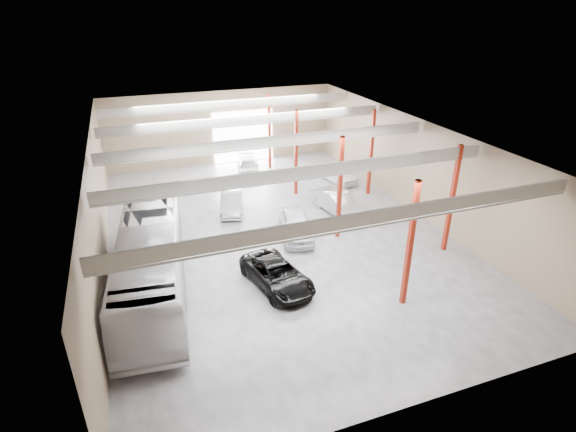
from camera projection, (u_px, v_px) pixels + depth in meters
depot_shell at (274, 162)px, 29.60m from camera, size 22.12×32.12×7.06m
coach_bus at (151, 259)px, 24.28m from camera, size 4.76×14.14×3.86m
black_sedan at (277, 275)px, 25.07m from camera, size 3.48×5.72×1.48m
car_row_a at (296, 225)px, 30.39m from camera, size 3.13×5.38×1.72m
car_row_b at (232, 202)px, 34.17m from camera, size 2.75×4.83×1.51m
car_row_c at (248, 167)px, 41.60m from camera, size 2.83×4.94×1.35m
car_right_near at (338, 202)px, 33.86m from camera, size 2.64×5.23×1.64m
car_right_far at (337, 173)px, 39.81m from camera, size 2.56×4.60×1.48m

